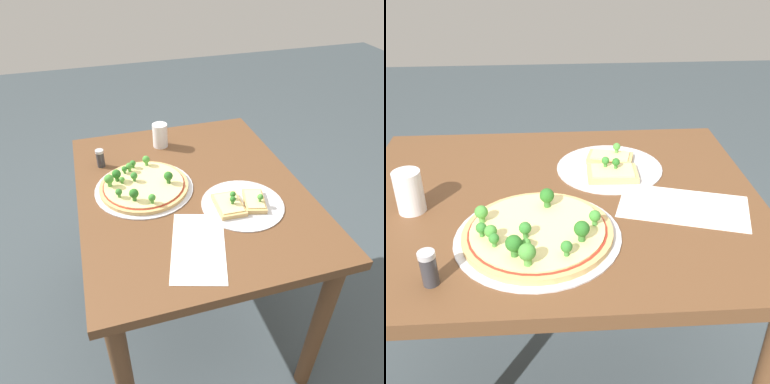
% 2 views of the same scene
% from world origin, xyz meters
% --- Properties ---
extents(ground_plane, '(8.00, 8.00, 0.00)m').
position_xyz_m(ground_plane, '(0.00, 0.00, 0.00)').
color(ground_plane, '#3D474C').
extents(dining_table, '(1.03, 0.83, 0.76)m').
position_xyz_m(dining_table, '(0.00, 0.00, 0.65)').
color(dining_table, brown).
rests_on(dining_table, ground_plane).
extents(pizza_tray_whole, '(0.37, 0.37, 0.07)m').
position_xyz_m(pizza_tray_whole, '(0.05, 0.17, 0.78)').
color(pizza_tray_whole, silver).
rests_on(pizza_tray_whole, dining_table).
extents(pizza_tray_slice, '(0.29, 0.29, 0.05)m').
position_xyz_m(pizza_tray_slice, '(-0.15, -0.14, 0.77)').
color(pizza_tray_slice, silver).
rests_on(pizza_tray_slice, dining_table).
extents(drinking_cup, '(0.07, 0.07, 0.10)m').
position_xyz_m(drinking_cup, '(0.35, 0.04, 0.81)').
color(drinking_cup, white).
rests_on(drinking_cup, dining_table).
extents(condiment_shaker, '(0.03, 0.03, 0.08)m').
position_xyz_m(condiment_shaker, '(0.25, 0.31, 0.80)').
color(condiment_shaker, '#333338').
rests_on(condiment_shaker, dining_table).
extents(paper_menu, '(0.34, 0.25, 0.00)m').
position_xyz_m(paper_menu, '(-0.31, 0.06, 0.76)').
color(paper_menu, white).
rests_on(paper_menu, dining_table).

